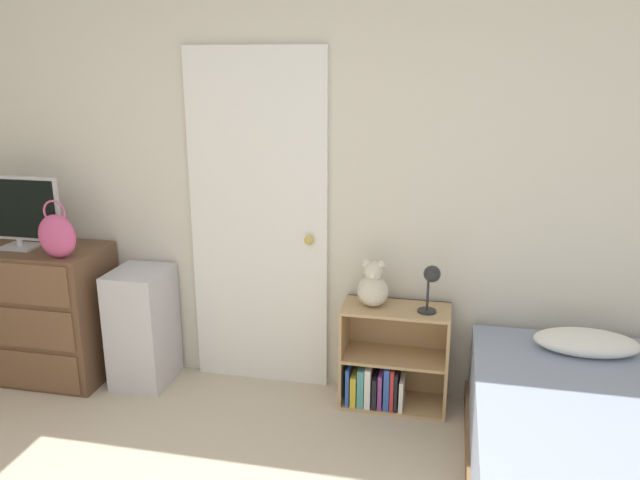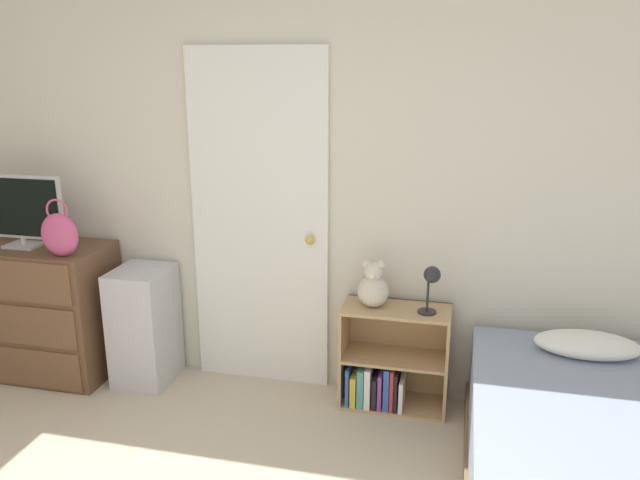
% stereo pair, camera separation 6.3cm
% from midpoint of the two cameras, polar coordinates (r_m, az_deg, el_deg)
% --- Properties ---
extents(wall_back, '(10.00, 0.06, 2.55)m').
position_cam_midpoint_polar(wall_back, '(3.69, -1.80, 5.37)').
color(wall_back, beige).
rests_on(wall_back, ground_plane).
extents(door_closed, '(0.84, 0.09, 2.05)m').
position_cam_midpoint_polar(door_closed, '(3.76, -5.05, 1.55)').
color(door_closed, white).
rests_on(door_closed, ground_plane).
extents(dresser, '(0.98, 0.49, 0.85)m').
position_cam_midpoint_polar(dresser, '(4.40, -24.16, -5.79)').
color(dresser, brown).
rests_on(dresser, ground_plane).
extents(tv, '(0.59, 0.16, 0.45)m').
position_cam_midpoint_polar(tv, '(4.20, -25.41, 2.52)').
color(tv, '#B7B7BC').
rests_on(tv, dresser).
extents(handbag, '(0.24, 0.11, 0.34)m').
position_cam_midpoint_polar(handbag, '(3.92, -22.29, 0.50)').
color(handbag, '#C64C7F').
rests_on(handbag, dresser).
extents(storage_bin, '(0.33, 0.39, 0.73)m').
position_cam_midpoint_polar(storage_bin, '(4.08, -15.32, -7.53)').
color(storage_bin, silver).
rests_on(storage_bin, ground_plane).
extents(bookshelf, '(0.62, 0.29, 0.61)m').
position_cam_midpoint_polar(bookshelf, '(3.74, 6.64, -11.48)').
color(bookshelf, tan).
rests_on(bookshelf, ground_plane).
extents(teddy_bear, '(0.18, 0.18, 0.28)m').
position_cam_midpoint_polar(teddy_bear, '(3.55, 5.40, -4.27)').
color(teddy_bear, beige).
rests_on(teddy_bear, bookshelf).
extents(desk_lamp, '(0.12, 0.11, 0.28)m').
position_cam_midpoint_polar(desk_lamp, '(3.46, 10.65, -3.65)').
color(desk_lamp, '#262628').
rests_on(desk_lamp, bookshelf).
extents(bed, '(1.18, 1.85, 0.61)m').
position_cam_midpoint_polar(bed, '(3.14, 25.16, -18.60)').
color(bed, brown).
rests_on(bed, ground_plane).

